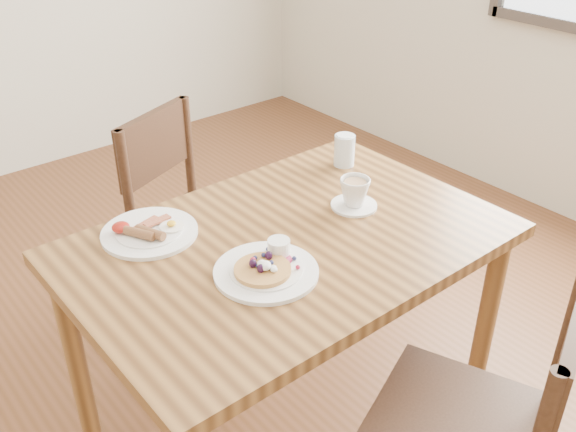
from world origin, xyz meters
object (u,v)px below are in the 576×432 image
at_px(dining_table, 288,267).
at_px(water_glass, 344,150).
at_px(teacup_saucer, 355,194).
at_px(chair_far, 191,217).
at_px(breakfast_plate, 148,232).
at_px(pancake_plate, 267,268).
at_px(chair_near, 483,425).

xyz_separation_m(dining_table, water_glass, (0.44, 0.24, 0.15)).
bearing_deg(dining_table, teacup_saucer, 1.86).
xyz_separation_m(chair_far, breakfast_plate, (-0.36, -0.39, 0.27)).
relative_size(pancake_plate, water_glass, 2.52).
height_order(pancake_plate, breakfast_plate, pancake_plate).
bearing_deg(water_glass, breakfast_plate, 178.22).
bearing_deg(teacup_saucer, breakfast_plate, 155.84).
distance_m(dining_table, chair_near, 0.66).
distance_m(teacup_saucer, water_glass, 0.29).
distance_m(dining_table, chair_far, 0.67).
height_order(chair_far, teacup_saucer, chair_far).
height_order(chair_near, pancake_plate, chair_near).
xyz_separation_m(chair_near, water_glass, (0.35, 0.87, 0.31)).
distance_m(dining_table, breakfast_plate, 0.41).
xyz_separation_m(chair_near, chair_far, (-0.02, 1.29, 0.00)).
bearing_deg(teacup_saucer, dining_table, -178.14).
bearing_deg(teacup_saucer, chair_near, -105.44).
relative_size(chair_near, breakfast_plate, 3.26).
bearing_deg(chair_far, teacup_saucer, 84.80).
distance_m(dining_table, pancake_plate, 0.21).
relative_size(dining_table, breakfast_plate, 4.44).
height_order(dining_table, teacup_saucer, teacup_saucer).
bearing_deg(chair_near, chair_far, 69.29).
bearing_deg(water_glass, chair_near, -112.09).
xyz_separation_m(dining_table, chair_far, (0.07, 0.65, -0.16)).
bearing_deg(pancake_plate, water_glass, 29.33).
relative_size(dining_table, water_glass, 11.21).
relative_size(chair_far, breakfast_plate, 3.26).
distance_m(chair_far, pancake_plate, 0.82).
bearing_deg(chair_near, water_glass, 46.34).
height_order(dining_table, chair_far, chair_far).
xyz_separation_m(pancake_plate, teacup_saucer, (0.41, 0.10, 0.03)).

